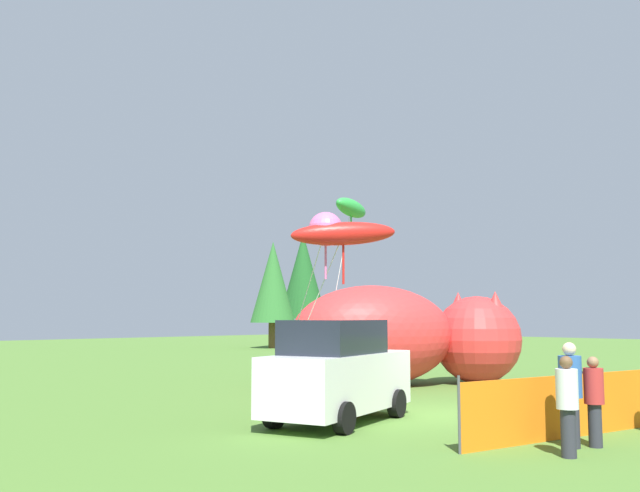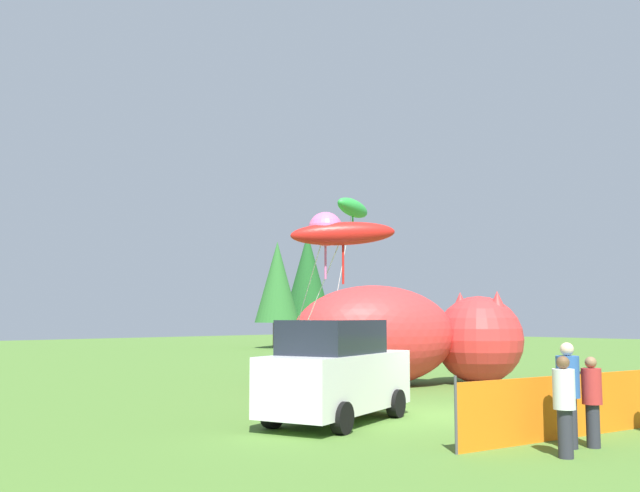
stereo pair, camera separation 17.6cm
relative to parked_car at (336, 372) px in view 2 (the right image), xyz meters
The scene contains 13 objects.
ground_plane 3.21m from the parked_car, 13.54° to the right, with size 120.00×120.00×0.00m, color #4C752D.
parked_car is the anchor object (origin of this frame).
folding_chair 6.74m from the parked_car, 22.15° to the right, with size 0.71×0.71×0.91m.
inflatable_cat 8.83m from the parked_car, 29.78° to the left, with size 8.03×6.39×3.37m.
safety_fence 5.09m from the parked_car, 63.84° to the right, with size 6.63×1.28×1.32m.
spectator_in_black_shirt 5.38m from the parked_car, 90.38° to the right, with size 0.36×0.36×1.67m.
spectator_in_yellow_shirt 5.07m from the parked_car, 80.53° to the right, with size 0.41×0.41×1.86m.
spectator_in_blue_shirt 5.40m from the parked_car, 77.15° to the right, with size 0.35×0.35×1.61m.
kite_red_lizard 4.05m from the parked_car, 40.36° to the left, with size 2.54×3.71×4.84m.
kite_pink_octopus 4.28m from the parked_car, 51.20° to the left, with size 0.90×2.88×5.04m.
kite_green_fish 10.50m from the parked_car, 41.16° to the left, with size 2.53×1.01×6.59m.
horizon_tree_east 37.07m from the parked_car, 51.66° to the left, with size 3.29×3.29×7.86m.
horizon_tree_west 41.41m from the parked_car, 48.07° to the left, with size 3.78×3.78×9.01m.
Camera 2 is at (-14.20, -10.51, 2.33)m, focal length 40.00 mm.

